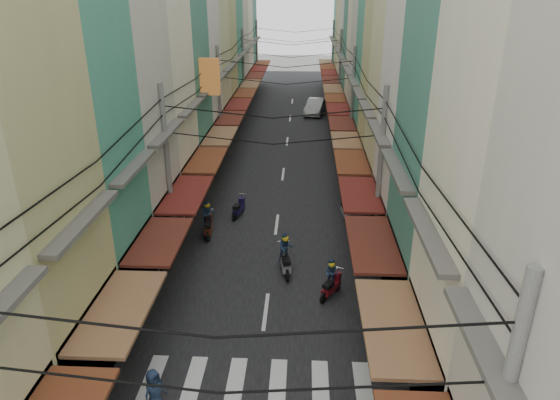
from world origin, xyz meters
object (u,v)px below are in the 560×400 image
(market_umbrella, at_px, (433,313))
(white_car, at_px, (315,114))
(bicycle, at_px, (418,291))
(traffic_sign, at_px, (435,306))

(market_umbrella, bearing_deg, white_car, 94.89)
(bicycle, height_order, market_umbrella, market_umbrella)
(bicycle, bearing_deg, white_car, 13.23)
(market_umbrella, bearing_deg, traffic_sign, 71.29)
(bicycle, relative_size, market_umbrella, 0.66)
(white_car, relative_size, market_umbrella, 2.11)
(bicycle, relative_size, traffic_sign, 0.58)
(bicycle, xyz_separation_m, market_umbrella, (-0.74, -4.79, 2.28))
(bicycle, bearing_deg, market_umbrella, 177.49)
(traffic_sign, bearing_deg, bicycle, 82.68)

